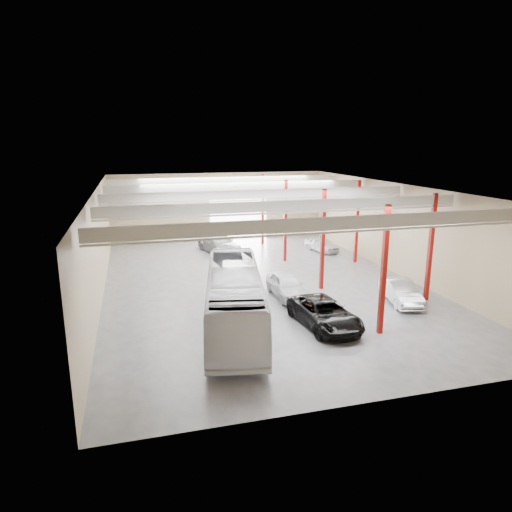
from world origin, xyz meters
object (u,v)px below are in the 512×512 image
car_row_a (287,285)px  car_right_near (401,292)px  coach_bus (234,298)px  car_right_far (322,244)px  car_row_b (230,264)px  black_sedan (325,313)px  car_row_c (219,243)px

car_row_a → car_right_near: bearing=-24.7°
coach_bus → car_right_near: size_ratio=2.77×
car_row_a → car_right_far: bearing=57.0°
car_right_near → car_right_far: (0.76, 14.50, -0.07)m
car_row_b → car_right_far: size_ratio=1.33×
car_row_a → car_right_near: 7.34m
black_sedan → coach_bus: bearing=161.5°
black_sedan → car_row_b: bearing=100.0°
car_row_c → car_right_far: (9.42, -2.24, -0.19)m
black_sedan → car_row_a: (-0.38, 5.39, 0.01)m
car_right_near → car_right_far: car_right_near is taller
coach_bus → car_right_far: (11.92, 15.59, -1.05)m
car_row_b → car_right_near: 12.95m
coach_bus → car_row_c: coach_bus is taller
car_row_b → car_row_a: bearing=-48.3°
black_sedan → car_right_near: black_sedan is taller
car_row_c → car_right_far: car_row_c is taller
car_row_a → car_row_c: size_ratio=0.79×
coach_bus → car_row_c: 18.02m
car_right_near → car_right_far: bearing=98.7°
car_row_c → car_right_far: bearing=-28.9°
coach_bus → car_row_c: (2.50, 17.82, -0.87)m
black_sedan → car_row_c: bearing=92.8°
car_row_c → coach_bus: bearing=-113.5°
car_right_far → car_row_a: bearing=-138.2°
car_row_b → car_right_near: bearing=-25.8°
car_right_near → car_row_b: bearing=147.0°
car_row_b → car_right_far: (9.97, 5.39, -0.19)m
coach_bus → car_row_a: (4.49, 4.16, -0.93)m
car_row_b → car_row_c: bearing=104.8°
coach_bus → car_right_near: coach_bus is taller
black_sedan → car_row_c: car_row_c is taller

